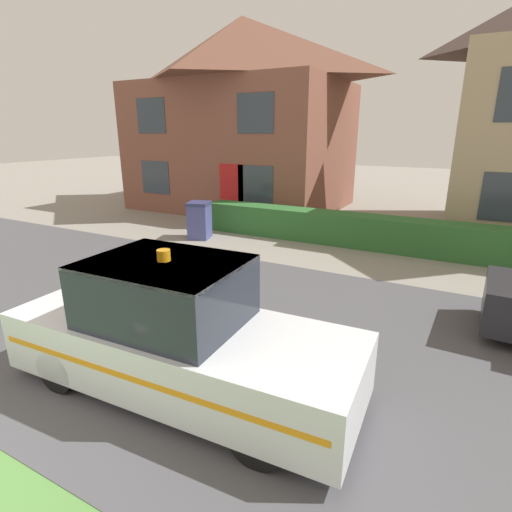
# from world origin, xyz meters

# --- Properties ---
(road_strip) EXTENTS (28.00, 6.99, 0.01)m
(road_strip) POSITION_xyz_m (0.00, 4.66, 0.01)
(road_strip) COLOR #4C4C51
(road_strip) RESTS_ON ground
(garden_hedge) EXTENTS (9.53, 0.84, 0.92)m
(garden_hedge) POSITION_xyz_m (1.11, 10.80, 0.46)
(garden_hedge) COLOR #2D662D
(garden_hedge) RESTS_ON ground
(police_car) EXTENTS (4.61, 1.83, 1.86)m
(police_car) POSITION_xyz_m (1.06, 2.93, 0.77)
(police_car) COLOR black
(police_car) RESTS_ON road_strip
(house_left) EXTENTS (8.78, 6.55, 7.63)m
(house_left) POSITION_xyz_m (-4.99, 15.05, 3.90)
(house_left) COLOR brown
(house_left) RESTS_ON ground
(wheelie_bin) EXTENTS (0.82, 0.86, 1.15)m
(wheelie_bin) POSITION_xyz_m (-3.27, 9.35, 0.58)
(wheelie_bin) COLOR #474C8C
(wheelie_bin) RESTS_ON ground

